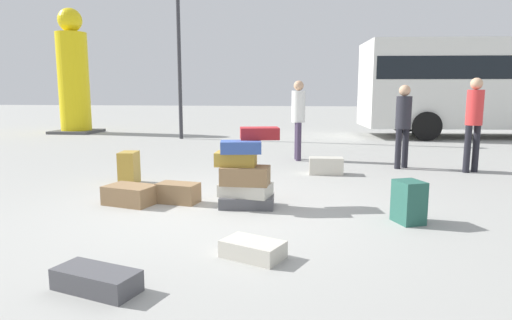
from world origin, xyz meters
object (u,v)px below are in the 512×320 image
Objects in this scene: suitcase_tower at (246,173)px; person_passerby_in_red at (298,113)px; suitcase_charcoal_left_side at (96,280)px; suitcase_cream_behind_tower at (253,249)px; suitcase_brown_foreground_near at (178,193)px; suitcase_teal_right_side at (409,202)px; person_bearded_onlooker at (403,119)px; suitcase_brown_upright_blue at (130,195)px; suitcase_cream_white_trunk at (326,166)px; suitcase_tan_foreground_far at (129,168)px; person_tourist_with_camera at (474,116)px; yellow_dummy_statue at (74,78)px.

suitcase_tower is 4.22m from person_passerby_in_red.
suitcase_cream_behind_tower is at bearing 53.68° from suitcase_charcoal_left_side.
suitcase_cream_behind_tower is (1.11, 0.83, -0.00)m from suitcase_charcoal_left_side.
suitcase_teal_right_side is at bearing -0.41° from suitcase_brown_foreground_near.
suitcase_teal_right_side is 3.94m from person_bearded_onlooker.
suitcase_brown_upright_blue is 0.65m from suitcase_brown_foreground_near.
suitcase_tower is 1.70× the size of suitcase_cream_white_trunk.
suitcase_cream_behind_tower is at bearing -44.95° from suitcase_brown_foreground_near.
person_passerby_in_red is (1.33, 6.77, 0.97)m from suitcase_charcoal_left_side.
person_bearded_onlooker reaches higher than suitcase_tower.
suitcase_cream_white_trunk is (2.72, 2.56, 0.03)m from suitcase_brown_upright_blue.
person_passerby_in_red is (2.14, 4.21, 0.92)m from suitcase_brown_upright_blue.
suitcase_charcoal_left_side is at bearing -21.20° from person_passerby_in_red.
suitcase_tan_foreground_far is at bearing -18.32° from person_bearded_onlooker.
person_tourist_with_camera reaches higher than suitcase_charcoal_left_side.
suitcase_brown_foreground_near is 3.02m from suitcase_teal_right_side.
suitcase_tan_foreground_far is 0.12× the size of yellow_dummy_statue.
suitcase_teal_right_side is 4.08m from person_tourist_with_camera.
suitcase_brown_upright_blue is 1.43m from suitcase_tan_foreground_far.
person_passerby_in_red is at bearing -33.40° from yellow_dummy_statue.
suitcase_brown_upright_blue is at bearing -154.94° from suitcase_brown_foreground_near.
person_passerby_in_red is (2.71, 2.91, 0.78)m from suitcase_tan_foreground_far.
suitcase_brown_upright_blue reaches higher than suitcase_cream_behind_tower.
person_passerby_in_red is at bearing 78.24° from suitcase_brown_upright_blue.
suitcase_charcoal_left_side is at bearing -112.14° from suitcase_cream_white_trunk.
yellow_dummy_statue is at bearing 139.60° from suitcase_cream_white_trunk.
person_bearded_onlooker is at bearing 18.39° from suitcase_tan_foreground_far.
suitcase_teal_right_side is at bearing -75.45° from suitcase_cream_white_trunk.
suitcase_tower is 1.60× the size of suitcase_brown_upright_blue.
person_passerby_in_red is 10.04m from yellow_dummy_statue.
suitcase_tower is at bearing -17.73° from person_passerby_in_red.
suitcase_brown_foreground_near is 0.32× the size of person_passerby_in_red.
yellow_dummy_statue is (-7.01, 12.27, 1.90)m from suitcase_charcoal_left_side.
suitcase_brown_foreground_near is 3.19m from suitcase_cream_white_trunk.
suitcase_brown_upright_blue is 2.69m from suitcase_charcoal_left_side.
suitcase_cream_white_trunk is (-0.87, 2.98, -0.09)m from suitcase_teal_right_side.
suitcase_brown_foreground_near is (1.19, -1.14, -0.13)m from suitcase_tan_foreground_far.
yellow_dummy_statue reaches higher than suitcase_charcoal_left_side.
suitcase_brown_foreground_near is at bearing 174.16° from suitcase_tower.
suitcase_cream_behind_tower is 0.12× the size of yellow_dummy_statue.
person_passerby_in_red is (-1.45, 4.62, 0.80)m from suitcase_teal_right_side.
suitcase_charcoal_left_side is 1.28× the size of suitcase_tan_foreground_far.
person_tourist_with_camera reaches higher than person_passerby_in_red.
suitcase_brown_upright_blue is 1.18× the size of suitcase_cream_behind_tower.
suitcase_tower reaches higher than suitcase_charcoal_left_side.
suitcase_tan_foreground_far is at bearing -53.07° from person_passerby_in_red.
suitcase_tower reaches higher than suitcase_cream_behind_tower.
suitcase_brown_upright_blue is at bearing 150.76° from suitcase_teal_right_side.
suitcase_cream_white_trunk is at bearing -38.69° from yellow_dummy_statue.
suitcase_tower is at bearing 125.06° from suitcase_cream_behind_tower.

